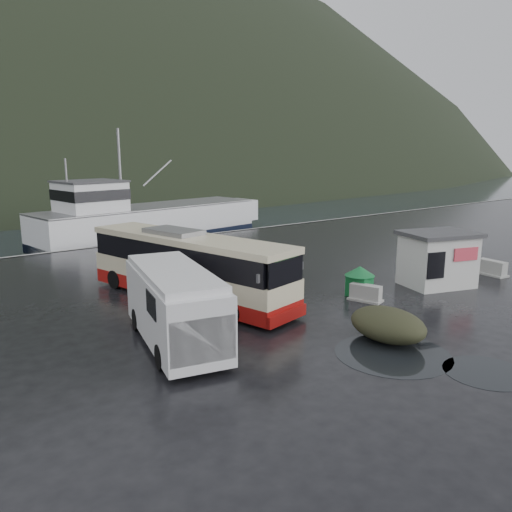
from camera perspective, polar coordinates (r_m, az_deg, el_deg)
ground at (r=21.82m, az=6.63°, el=-6.25°), size 160.00×160.00×0.00m
quay_edge at (r=38.35m, az=-14.51°, el=1.39°), size 160.00×0.60×1.50m
coach_bus at (r=23.53m, az=-7.65°, el=-4.91°), size 5.36×11.81×3.24m
white_van at (r=18.45m, az=-9.14°, el=-9.80°), size 3.73×6.97×2.77m
waste_bin_left at (r=24.63m, az=11.81°, el=-4.30°), size 1.03×1.03×1.28m
waste_bin_right at (r=24.44m, az=11.67°, el=-4.42°), size 1.26×1.26×1.43m
dome_tent at (r=19.12m, az=14.72°, el=-9.25°), size 2.22×3.06×1.18m
ticket_kiosk at (r=27.25m, az=19.83°, el=-3.19°), size 4.22×3.66×2.78m
jersey_barrier_a at (r=23.65m, az=12.38°, el=-5.01°), size 1.19×1.68×0.76m
jersey_barrier_b at (r=27.79m, az=21.08°, el=-2.99°), size 1.32×1.95×0.89m
jersey_barrier_c at (r=30.72m, az=25.29°, el=-1.97°), size 1.03×1.75×0.83m
fishing_trawler at (r=46.84m, az=-11.93°, el=3.38°), size 25.46×9.16×9.97m
puddles at (r=17.76m, az=18.18°, el=-11.14°), size 4.43×5.95×0.01m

